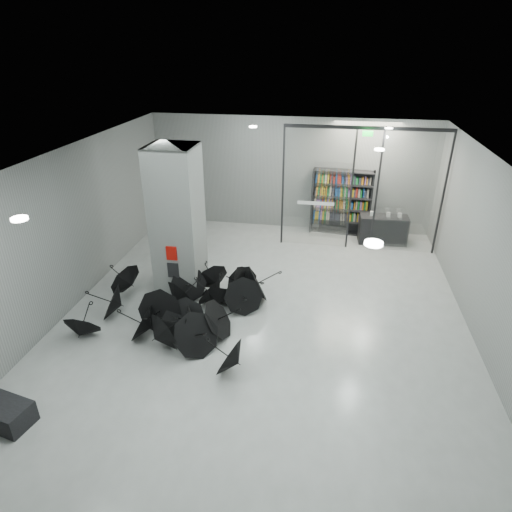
% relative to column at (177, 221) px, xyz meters
% --- Properties ---
extents(room, '(14.00, 14.02, 4.01)m').
position_rel_column_xyz_m(room, '(2.50, -2.00, 0.84)').
color(room, gray).
rests_on(room, ground).
extents(column, '(1.20, 1.20, 4.00)m').
position_rel_column_xyz_m(column, '(0.00, 0.00, 0.00)').
color(column, slate).
rests_on(column, ground).
extents(fire_cabinet, '(0.28, 0.04, 0.38)m').
position_rel_column_xyz_m(fire_cabinet, '(0.00, -0.62, -0.65)').
color(fire_cabinet, '#A50A07').
rests_on(fire_cabinet, column).
extents(info_panel, '(0.30, 0.03, 0.42)m').
position_rel_column_xyz_m(info_panel, '(0.00, -0.62, -1.15)').
color(info_panel, black).
rests_on(info_panel, column).
extents(exit_sign, '(0.30, 0.06, 0.15)m').
position_rel_column_xyz_m(exit_sign, '(4.90, 3.30, 1.82)').
color(exit_sign, '#0CE533').
rests_on(exit_sign, room).
extents(glass_partition, '(5.06, 0.08, 4.00)m').
position_rel_column_xyz_m(glass_partition, '(4.89, 3.50, 0.18)').
color(glass_partition, silver).
rests_on(glass_partition, ground).
extents(bookshelf, '(2.13, 0.64, 2.31)m').
position_rel_column_xyz_m(bookshelf, '(4.37, 4.75, -0.85)').
color(bookshelf, black).
rests_on(bookshelf, ground).
extents(shop_counter, '(1.63, 0.71, 0.96)m').
position_rel_column_xyz_m(shop_counter, '(5.82, 4.10, -1.52)').
color(shop_counter, black).
rests_on(shop_counter, ground).
extents(umbrella_cluster, '(4.76, 4.46, 1.29)m').
position_rel_column_xyz_m(umbrella_cluster, '(0.77, -1.52, -1.70)').
color(umbrella_cluster, black).
rests_on(umbrella_cluster, ground).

